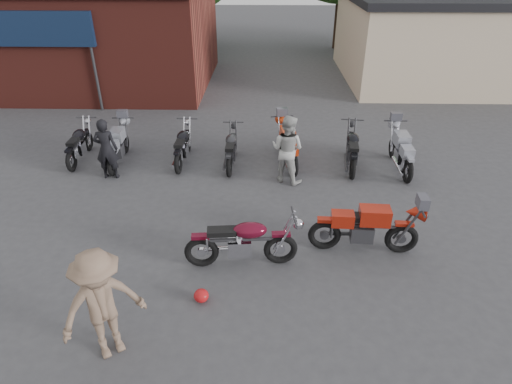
{
  "coord_description": "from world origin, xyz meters",
  "views": [
    {
      "loc": [
        -0.31,
        -6.03,
        5.54
      ],
      "look_at": [
        -0.5,
        2.04,
        0.9
      ],
      "focal_mm": 30.0,
      "sensor_mm": 36.0,
      "label": 1
    }
  ],
  "objects_px": {
    "person_dark": "(106,149)",
    "row_bike_2": "(183,144)",
    "person_light": "(287,149)",
    "sportbike": "(367,226)",
    "row_bike_0": "(79,142)",
    "row_bike_1": "(118,144)",
    "row_bike_4": "(288,144)",
    "helmet": "(201,296)",
    "row_bike_6": "(401,149)",
    "person_tan": "(102,305)",
    "row_bike_3": "(231,147)",
    "row_bike_5": "(352,147)",
    "vintage_motorcycle": "(243,239)"
  },
  "relations": [
    {
      "from": "row_bike_2",
      "to": "row_bike_4",
      "type": "distance_m",
      "value": 3.06
    },
    {
      "from": "person_light",
      "to": "row_bike_0",
      "type": "distance_m",
      "value": 6.18
    },
    {
      "from": "person_tan",
      "to": "row_bike_5",
      "type": "relative_size",
      "value": 0.93
    },
    {
      "from": "vintage_motorcycle",
      "to": "helmet",
      "type": "xyz_separation_m",
      "value": [
        -0.71,
        -1.05,
        -0.5
      ]
    },
    {
      "from": "row_bike_6",
      "to": "row_bike_0",
      "type": "bearing_deg",
      "value": 88.05
    },
    {
      "from": "sportbike",
      "to": "person_light",
      "type": "distance_m",
      "value": 3.43
    },
    {
      "from": "row_bike_5",
      "to": "row_bike_6",
      "type": "distance_m",
      "value": 1.35
    },
    {
      "from": "row_bike_0",
      "to": "row_bike_2",
      "type": "relative_size",
      "value": 0.99
    },
    {
      "from": "helmet",
      "to": "person_light",
      "type": "xyz_separation_m",
      "value": [
        1.69,
        4.63,
        0.8
      ]
    },
    {
      "from": "row_bike_4",
      "to": "row_bike_6",
      "type": "relative_size",
      "value": 1.01
    },
    {
      "from": "helmet",
      "to": "row_bike_4",
      "type": "height_order",
      "value": "row_bike_4"
    },
    {
      "from": "person_dark",
      "to": "row_bike_4",
      "type": "xyz_separation_m",
      "value": [
        4.91,
        1.0,
        -0.22
      ]
    },
    {
      "from": "person_light",
      "to": "person_tan",
      "type": "distance_m",
      "value": 6.46
    },
    {
      "from": "row_bike_4",
      "to": "person_light",
      "type": "bearing_deg",
      "value": 166.42
    },
    {
      "from": "row_bike_0",
      "to": "row_bike_2",
      "type": "height_order",
      "value": "row_bike_2"
    },
    {
      "from": "row_bike_1",
      "to": "row_bike_6",
      "type": "bearing_deg",
      "value": -94.64
    },
    {
      "from": "person_light",
      "to": "row_bike_2",
      "type": "distance_m",
      "value": 3.2
    },
    {
      "from": "helmet",
      "to": "row_bike_6",
      "type": "xyz_separation_m",
      "value": [
        4.93,
        5.41,
        0.49
      ]
    },
    {
      "from": "helmet",
      "to": "row_bike_0",
      "type": "height_order",
      "value": "row_bike_0"
    },
    {
      "from": "vintage_motorcycle",
      "to": "person_light",
      "type": "bearing_deg",
      "value": 69.92
    },
    {
      "from": "vintage_motorcycle",
      "to": "row_bike_3",
      "type": "bearing_deg",
      "value": 92.49
    },
    {
      "from": "person_light",
      "to": "row_bike_3",
      "type": "xyz_separation_m",
      "value": [
        -1.56,
        0.93,
        -0.36
      ]
    },
    {
      "from": "person_dark",
      "to": "row_bike_4",
      "type": "distance_m",
      "value": 5.01
    },
    {
      "from": "row_bike_6",
      "to": "person_dark",
      "type": "bearing_deg",
      "value": 95.48
    },
    {
      "from": "helmet",
      "to": "row_bike_6",
      "type": "bearing_deg",
      "value": 47.63
    },
    {
      "from": "helmet",
      "to": "row_bike_1",
      "type": "relative_size",
      "value": 0.13
    },
    {
      "from": "row_bike_1",
      "to": "row_bike_2",
      "type": "distance_m",
      "value": 1.87
    },
    {
      "from": "person_tan",
      "to": "row_bike_1",
      "type": "height_order",
      "value": "person_tan"
    },
    {
      "from": "row_bike_0",
      "to": "row_bike_4",
      "type": "relative_size",
      "value": 0.91
    },
    {
      "from": "row_bike_1",
      "to": "row_bike_4",
      "type": "bearing_deg",
      "value": -92.17
    },
    {
      "from": "vintage_motorcycle",
      "to": "person_light",
      "type": "relative_size",
      "value": 1.16
    },
    {
      "from": "sportbike",
      "to": "row_bike_4",
      "type": "relative_size",
      "value": 1.01
    },
    {
      "from": "person_dark",
      "to": "row_bike_6",
      "type": "height_order",
      "value": "person_dark"
    },
    {
      "from": "person_dark",
      "to": "row_bike_0",
      "type": "xyz_separation_m",
      "value": [
        -1.23,
        1.1,
        -0.28
      ]
    },
    {
      "from": "person_dark",
      "to": "row_bike_1",
      "type": "height_order",
      "value": "person_dark"
    },
    {
      "from": "person_dark",
      "to": "row_bike_5",
      "type": "distance_m",
      "value": 6.79
    },
    {
      "from": "row_bike_4",
      "to": "row_bike_5",
      "type": "bearing_deg",
      "value": -104.1
    },
    {
      "from": "row_bike_3",
      "to": "person_dark",
      "type": "bearing_deg",
      "value": 105.38
    },
    {
      "from": "row_bike_2",
      "to": "row_bike_6",
      "type": "xyz_separation_m",
      "value": [
        6.23,
        -0.33,
        0.05
      ]
    },
    {
      "from": "person_light",
      "to": "sportbike",
      "type": "bearing_deg",
      "value": 143.66
    },
    {
      "from": "person_tan",
      "to": "row_bike_2",
      "type": "relative_size",
      "value": 0.98
    },
    {
      "from": "person_tan",
      "to": "person_light",
      "type": "bearing_deg",
      "value": 27.25
    },
    {
      "from": "person_dark",
      "to": "row_bike_2",
      "type": "xyz_separation_m",
      "value": [
        1.85,
        1.03,
        -0.27
      ]
    },
    {
      "from": "helmet",
      "to": "vintage_motorcycle",
      "type": "bearing_deg",
      "value": 55.95
    },
    {
      "from": "row_bike_2",
      "to": "row_bike_3",
      "type": "xyz_separation_m",
      "value": [
        1.43,
        -0.17,
        -0.01
      ]
    },
    {
      "from": "sportbike",
      "to": "row_bike_0",
      "type": "distance_m",
      "value": 8.67
    },
    {
      "from": "row_bike_5",
      "to": "row_bike_6",
      "type": "height_order",
      "value": "row_bike_6"
    },
    {
      "from": "row_bike_1",
      "to": "person_light",
      "type": "bearing_deg",
      "value": -104.65
    },
    {
      "from": "row_bike_4",
      "to": "row_bike_3",
      "type": "bearing_deg",
      "value": 85.52
    },
    {
      "from": "vintage_motorcycle",
      "to": "sportbike",
      "type": "relative_size",
      "value": 0.99
    }
  ]
}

